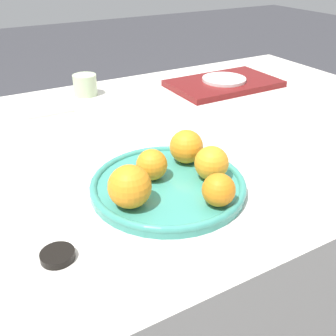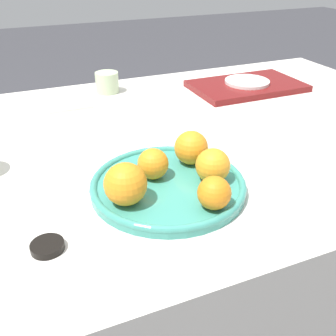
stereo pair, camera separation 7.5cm
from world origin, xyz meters
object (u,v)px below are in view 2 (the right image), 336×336
at_px(orange_1, 214,193).
at_px(napkin, 68,104).
at_px(orange_3, 125,184).
at_px(side_plate, 247,82).
at_px(orange_4, 191,148).
at_px(serving_tray, 247,86).
at_px(cup_2, 107,82).
at_px(orange_2, 153,164).
at_px(fruit_platter, 168,185).
at_px(orange_0, 213,166).
at_px(soy_dish, 47,246).

xyz_separation_m(orange_1, napkin, (-0.14, 0.66, -0.04)).
relative_size(orange_3, side_plate, 0.53).
bearing_deg(orange_4, serving_tray, 45.38).
bearing_deg(side_plate, orange_3, -139.07).
bearing_deg(cup_2, orange_3, -102.40).
distance_m(orange_3, orange_4, 0.19).
bearing_deg(orange_4, orange_1, -101.99).
bearing_deg(side_plate, orange_2, -138.89).
relative_size(fruit_platter, napkin, 2.38).
distance_m(orange_2, napkin, 0.53).
relative_size(orange_0, side_plate, 0.46).
distance_m(orange_3, soy_dish, 0.17).
distance_m(side_plate, soy_dish, 0.92).
bearing_deg(napkin, orange_1, -78.23).
relative_size(orange_2, side_plate, 0.42).
distance_m(orange_0, orange_1, 0.09).
bearing_deg(orange_2, side_plate, 41.11).
distance_m(fruit_platter, napkin, 0.56).
bearing_deg(fruit_platter, soy_dish, -160.68).
distance_m(orange_1, napkin, 0.67).
height_order(cup_2, soy_dish, cup_2).
bearing_deg(soy_dish, orange_0, 10.43).
xyz_separation_m(orange_4, side_plate, (0.41, 0.42, -0.03)).
bearing_deg(cup_2, orange_4, -87.14).
bearing_deg(serving_tray, orange_4, -134.62).
relative_size(serving_tray, napkin, 2.83).
distance_m(orange_4, side_plate, 0.58).
bearing_deg(side_plate, napkin, 172.40).
height_order(napkin, soy_dish, soy_dish).
bearing_deg(serving_tray, orange_0, -129.01).
height_order(orange_2, cup_2, orange_2).
bearing_deg(napkin, side_plate, -7.60).
bearing_deg(soy_dish, napkin, 76.75).
xyz_separation_m(orange_0, orange_2, (-0.10, 0.06, -0.00)).
height_order(orange_1, orange_4, orange_4).
distance_m(orange_2, cup_2, 0.59).
xyz_separation_m(fruit_platter, napkin, (-0.09, 0.55, -0.01)).
xyz_separation_m(orange_0, soy_dish, (-0.33, -0.06, -0.04)).
xyz_separation_m(fruit_platter, orange_3, (-0.09, -0.03, 0.04)).
distance_m(orange_2, soy_dish, 0.26).
bearing_deg(napkin, fruit_platter, -80.27).
distance_m(fruit_platter, orange_2, 0.05).
height_order(fruit_platter, napkin, fruit_platter).
relative_size(orange_1, orange_3, 0.77).
height_order(orange_4, cup_2, orange_4).
xyz_separation_m(orange_1, soy_dish, (-0.29, 0.02, -0.04)).
height_order(fruit_platter, orange_0, orange_0).
distance_m(orange_0, orange_4, 0.08).
bearing_deg(orange_2, orange_0, -29.08).
bearing_deg(side_plate, orange_0, -129.01).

